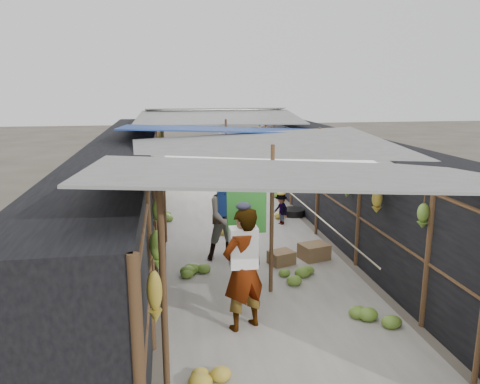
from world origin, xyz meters
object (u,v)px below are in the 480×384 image
vendor_elderly (243,269)px  shopper_blue (227,216)px  crate_near (281,258)px  vendor_seated (281,209)px  black_basin (293,212)px

vendor_elderly → shopper_blue: 2.92m
vendor_elderly → shopper_blue: bearing=-117.9°
crate_near → vendor_elderly: 2.78m
vendor_elderly → shopper_blue: vendor_elderly is taller
vendor_seated → vendor_elderly: bearing=-39.4°
vendor_elderly → black_basin: bearing=-137.0°
crate_near → black_basin: crate_near is taller
vendor_elderly → vendor_seated: vendor_elderly is taller
black_basin → vendor_elderly: (-2.38, -5.89, 0.84)m
black_basin → vendor_seated: 1.00m
vendor_elderly → vendor_seated: (1.84, 5.10, -0.52)m
black_basin → crate_near: bearing=-108.9°
black_basin → vendor_seated: bearing=-124.5°
vendor_elderly → vendor_seated: 5.45m
shopper_blue → vendor_elderly: bearing=-103.9°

